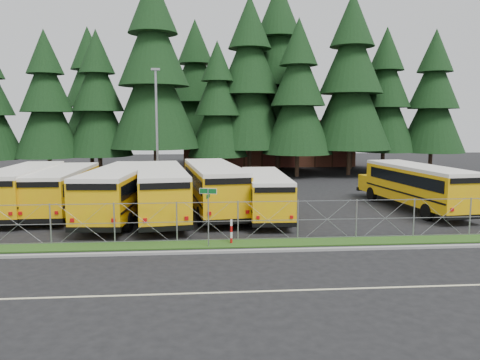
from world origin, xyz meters
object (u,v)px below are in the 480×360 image
Objects in this scene: bus_0 at (26,191)px; street_sign at (208,205)px; bus_2 at (121,193)px; light_standard at (157,126)px; bus_4 at (213,189)px; striped_bollard at (231,232)px; bus_east at (415,188)px; bus_3 at (161,193)px; bus_1 at (65,191)px; bus_5 at (265,195)px.

bus_0 is 14.63m from street_sign.
bus_2 is 1.17× the size of light_standard.
bus_0 is at bearing -130.90° from light_standard.
bus_4 is 7.91m from striped_bollard.
bus_east is at bearing -28.05° from light_standard.
bus_1 is at bearing 153.32° from bus_3.
bus_2 is 8.72m from street_sign.
bus_east is 9.52× the size of striped_bollard.
bus_0 is 1.00× the size of bus_east.
street_sign is at bearing -45.02° from bus_1.
light_standard is at bearing 145.27° from bus_east.
bus_5 is at bearing 62.61° from street_sign.
street_sign is at bearing -155.89° from bus_east.
light_standard reaches higher than bus_3.
light_standard is (5.11, 8.63, 4.06)m from bus_1.
bus_5 reaches higher than striped_bollard.
striped_bollard is at bearing 24.29° from street_sign.
light_standard is (-4.35, 9.43, 3.93)m from bus_4.
bus_3 is 1.16× the size of bus_5.
street_sign is (5.20, -6.98, 0.48)m from bus_2.
bus_east is at bearing -2.82° from bus_3.
bus_1 is at bearing 171.20° from bus_east.
bus_0 is 12.20m from light_standard.
bus_0 is 1.04× the size of bus_1.
bus_east is at bearing -1.96° from bus_1.
bus_3 is at bearing 177.92° from bus_east.
bus_1 is 3.91× the size of street_sign.
bus_0 is 8.96m from bus_3.
striped_bollard is (12.60, -8.53, -0.89)m from bus_0.
bus_1 is at bearing 139.71° from striped_bollard.
bus_2 reaches higher than bus_0.
street_sign is at bearing -75.50° from bus_3.
bus_0 is 9.49× the size of striped_bollard.
striped_bollard is (3.89, -6.42, -0.96)m from bus_3.
bus_3 is (8.71, -2.11, 0.07)m from bus_0.
bus_4 reaches higher than bus_2.
bus_east is (13.45, -0.06, -0.07)m from bus_4.
bus_2 is at bearing 126.66° from street_sign.
light_standard is (-3.94, 17.74, 3.47)m from street_sign.
bus_0 is at bearing 169.27° from bus_4.
light_standard is (-5.05, 17.24, 4.90)m from striped_bollard.
bus_1 is at bearing 167.91° from bus_4.
bus_1 is at bearing 134.81° from street_sign.
bus_1 is 0.92× the size of bus_4.
bus_2 is at bearing 134.19° from striped_bollard.
bus_5 is 10.35m from bus_east.
bus_5 is at bearing -7.28° from bus_3.
bus_5 is 8.57× the size of striped_bollard.
striped_bollard is at bearing -41.16° from bus_2.
bus_2 is 9.09m from striped_bollard.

